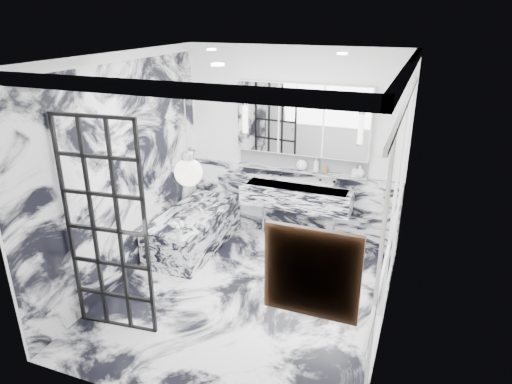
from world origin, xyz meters
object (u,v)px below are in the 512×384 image
at_px(trough_sink, 296,197).
at_px(bathtub, 194,229).
at_px(mirror_cabinet, 302,119).
at_px(crittall_door, 106,230).

bearing_deg(trough_sink, bathtub, -153.52).
bearing_deg(mirror_cabinet, trough_sink, -90.00).
relative_size(mirror_cabinet, bathtub, 1.15).
bearing_deg(mirror_cabinet, bathtub, -147.94).
xyz_separation_m(crittall_door, mirror_cabinet, (1.25, 2.73, 0.66)).
bearing_deg(mirror_cabinet, crittall_door, -114.64).
height_order(crittall_door, bathtub, crittall_door).
bearing_deg(crittall_door, mirror_cabinet, 59.47).
xyz_separation_m(trough_sink, bathtub, (-1.33, -0.66, -0.45)).
bearing_deg(trough_sink, crittall_door, -116.07).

